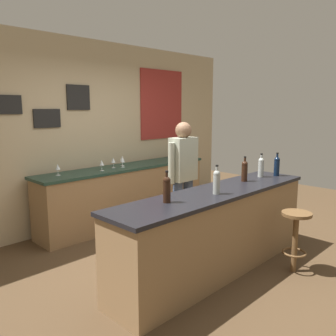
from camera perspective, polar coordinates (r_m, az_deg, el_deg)
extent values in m
plane|color=#4C3823|center=(4.35, 3.31, -14.68)|extent=(10.00, 10.00, 0.00)
cube|color=tan|center=(5.53, -12.58, 5.42)|extent=(6.00, 0.06, 2.80)
cube|color=black|center=(4.93, -24.45, 9.36)|extent=(0.32, 0.02, 0.24)
cube|color=black|center=(5.13, -19.05, 7.64)|extent=(0.39, 0.02, 0.26)
cube|color=black|center=(5.37, -14.36, 11.06)|extent=(0.37, 0.02, 0.36)
cube|color=maroon|center=(6.42, -0.98, 10.26)|extent=(1.01, 0.02, 1.22)
cube|color=olive|center=(3.95, 7.80, -10.46)|extent=(2.72, 0.57, 0.88)
cube|color=black|center=(3.81, 7.96, -3.96)|extent=(2.78, 0.60, 0.04)
cube|color=olive|center=(5.61, -6.65, -4.41)|extent=(2.92, 0.53, 0.86)
cube|color=#1E382D|center=(5.51, -6.74, 0.13)|extent=(2.98, 0.56, 0.04)
cylinder|color=#384766|center=(4.79, 3.25, -6.85)|extent=(0.13, 0.13, 0.86)
cylinder|color=#384766|center=(4.64, 1.59, -7.37)|extent=(0.13, 0.13, 0.86)
cube|color=#9EA38E|center=(4.56, 2.50, 1.46)|extent=(0.36, 0.20, 0.56)
sphere|color=brown|center=(4.52, 2.53, 6.16)|extent=(0.21, 0.21, 0.21)
cylinder|color=#9EA38E|center=(4.73, 4.29, 1.38)|extent=(0.08, 0.08, 0.52)
cylinder|color=#9EA38E|center=(4.40, 0.57, 0.78)|extent=(0.08, 0.08, 0.52)
cylinder|color=brown|center=(4.19, 19.92, -11.49)|extent=(0.06, 0.06, 0.65)
torus|color=brown|center=(4.22, 19.84, -12.79)|extent=(0.26, 0.26, 0.02)
cylinder|color=brown|center=(4.08, 20.20, -7.03)|extent=(0.32, 0.32, 0.03)
cylinder|color=black|center=(3.29, -0.19, -3.95)|extent=(0.07, 0.07, 0.20)
sphere|color=black|center=(3.27, -0.19, -2.03)|extent=(0.07, 0.07, 0.07)
cylinder|color=black|center=(3.26, -0.19, -1.47)|extent=(0.03, 0.03, 0.09)
cylinder|color=black|center=(3.25, -0.19, -0.55)|extent=(0.03, 0.03, 0.02)
cylinder|color=#999E99|center=(3.64, 7.90, -2.68)|extent=(0.07, 0.07, 0.20)
sphere|color=#999E99|center=(3.62, 7.94, -0.94)|extent=(0.07, 0.07, 0.07)
cylinder|color=#999E99|center=(3.61, 7.95, -0.44)|extent=(0.03, 0.03, 0.09)
cylinder|color=black|center=(3.61, 7.97, 0.39)|extent=(0.03, 0.03, 0.02)
cylinder|color=black|center=(4.32, 12.33, -0.83)|extent=(0.07, 0.07, 0.20)
sphere|color=black|center=(4.31, 12.38, 0.64)|extent=(0.07, 0.07, 0.07)
cylinder|color=black|center=(4.30, 12.40, 1.07)|extent=(0.03, 0.03, 0.09)
cylinder|color=black|center=(4.29, 12.42, 1.77)|extent=(0.03, 0.03, 0.02)
cylinder|color=#999E99|center=(4.64, 14.87, -0.21)|extent=(0.07, 0.07, 0.20)
sphere|color=#999E99|center=(4.62, 14.93, 1.16)|extent=(0.07, 0.07, 0.07)
cylinder|color=#999E99|center=(4.62, 14.94, 1.56)|extent=(0.03, 0.03, 0.09)
cylinder|color=black|center=(4.61, 14.97, 2.21)|extent=(0.03, 0.03, 0.02)
cylinder|color=black|center=(4.78, 17.25, -0.03)|extent=(0.07, 0.07, 0.20)
sphere|color=black|center=(4.77, 17.32, 1.30)|extent=(0.07, 0.07, 0.07)
cylinder|color=black|center=(4.76, 17.34, 1.68)|extent=(0.03, 0.03, 0.09)
cylinder|color=black|center=(4.75, 17.37, 2.32)|extent=(0.03, 0.03, 0.02)
cylinder|color=silver|center=(4.94, -17.43, -1.13)|extent=(0.06, 0.06, 0.00)
cylinder|color=silver|center=(4.93, -17.45, -0.67)|extent=(0.01, 0.01, 0.07)
cone|color=silver|center=(4.92, -17.50, 0.19)|extent=(0.07, 0.07, 0.08)
cylinder|color=silver|center=(5.15, -10.69, -0.41)|extent=(0.06, 0.06, 0.00)
cylinder|color=silver|center=(5.14, -10.71, 0.03)|extent=(0.01, 0.01, 0.07)
cone|color=silver|center=(5.13, -10.73, 0.85)|extent=(0.07, 0.07, 0.08)
cylinder|color=silver|center=(5.36, -8.86, 0.05)|extent=(0.06, 0.06, 0.00)
cylinder|color=silver|center=(5.35, -8.87, 0.47)|extent=(0.01, 0.01, 0.07)
cone|color=silver|center=(5.34, -8.90, 1.26)|extent=(0.07, 0.07, 0.08)
cylinder|color=silver|center=(5.39, -7.37, 0.14)|extent=(0.06, 0.06, 0.00)
cylinder|color=silver|center=(5.38, -7.38, 0.56)|extent=(0.01, 0.01, 0.07)
cone|color=silver|center=(5.37, -7.40, 1.35)|extent=(0.07, 0.07, 0.08)
cylinder|color=silver|center=(5.54, -7.42, 0.41)|extent=(0.06, 0.06, 0.00)
cylinder|color=silver|center=(5.54, -7.43, 0.82)|extent=(0.01, 0.01, 0.07)
cone|color=silver|center=(5.53, -7.45, 1.59)|extent=(0.07, 0.07, 0.08)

